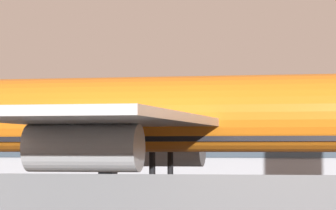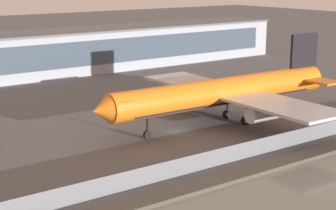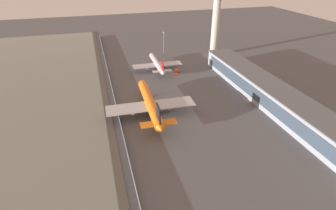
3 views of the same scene
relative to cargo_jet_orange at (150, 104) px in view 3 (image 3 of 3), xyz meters
name	(u,v)px [view 3 (image 3 of 3)]	position (x,y,z in m)	size (l,w,h in m)	color
ground_plane	(148,104)	(-9.78, 0.95, -5.30)	(500.00, 500.00, 0.00)	#565659
shoreline_seawall	(107,109)	(-9.78, -19.55, -5.05)	(320.00, 3.00, 0.50)	#474238
perimeter_fence	(116,106)	(-9.78, -15.05, -4.14)	(280.00, 0.10, 2.32)	slate
cargo_jet_orange	(150,104)	(0.00, 0.00, 0.00)	(47.98, 41.07, 13.89)	orange
passenger_jet_silver	(157,64)	(-53.29, 16.61, -1.11)	(37.44, 31.95, 10.99)	silver
baggage_tug	(173,104)	(-4.64, 12.56, -4.50)	(3.22, 1.64, 1.80)	#1E2328
ops_van	(176,71)	(-44.03, 26.90, -4.02)	(5.61, 3.78, 2.48)	red
control_tower	(216,18)	(-69.82, 64.24, 22.08)	(10.41, 10.41, 48.71)	beige
terminal_building	(269,93)	(6.12, 59.62, -0.04)	(115.93, 15.58, 10.51)	#9EA3AD
apron_light_mast_apron_west	(164,44)	(-72.42, 26.44, 5.85)	(3.20, 0.40, 19.77)	gray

